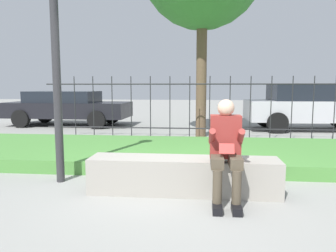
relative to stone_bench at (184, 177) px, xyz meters
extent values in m
plane|color=gray|center=(-0.08, 0.00, -0.21)|extent=(60.00, 60.00, 0.00)
cube|color=gray|center=(0.00, 0.00, 0.03)|extent=(2.55, 0.52, 0.48)
cube|color=slate|center=(0.00, 0.00, -0.17)|extent=(2.45, 0.48, 0.08)
cube|color=black|center=(0.43, -0.66, -0.17)|extent=(0.11, 0.26, 0.09)
cylinder|color=#4C4233|center=(0.43, -0.60, 0.07)|extent=(0.11, 0.11, 0.39)
cube|color=#4C4233|center=(0.43, -0.39, 0.33)|extent=(0.15, 0.42, 0.13)
cube|color=black|center=(0.65, -0.66, -0.17)|extent=(0.11, 0.26, 0.09)
cylinder|color=#4C4233|center=(0.65, -0.60, 0.07)|extent=(0.11, 0.11, 0.39)
cube|color=#4C4233|center=(0.65, -0.39, 0.33)|extent=(0.15, 0.42, 0.13)
cube|color=maroon|center=(0.54, -0.18, 0.60)|extent=(0.38, 0.24, 0.54)
sphere|color=#DBB293|center=(0.54, -0.20, 0.96)|extent=(0.21, 0.21, 0.21)
cylinder|color=maroon|center=(0.36, -0.34, 0.62)|extent=(0.08, 0.29, 0.24)
cylinder|color=maroon|center=(0.71, -0.34, 0.62)|extent=(0.08, 0.29, 0.24)
cube|color=#B2332D|center=(0.54, -0.44, 0.49)|extent=(0.18, 0.09, 0.13)
cube|color=#4C893D|center=(-0.08, 2.13, -0.10)|extent=(9.75, 2.86, 0.22)
cylinder|color=#232326|center=(-0.08, 4.22, 0.12)|extent=(7.75, 0.03, 0.03)
cylinder|color=#232326|center=(-0.08, 4.22, 1.28)|extent=(7.75, 0.03, 0.03)
cylinder|color=#232326|center=(-3.69, 4.22, 0.63)|extent=(0.02, 0.02, 1.70)
cylinder|color=#232326|center=(-3.18, 4.22, 0.63)|extent=(0.02, 0.02, 1.70)
cylinder|color=#232326|center=(-2.66, 4.22, 0.63)|extent=(0.02, 0.02, 1.70)
cylinder|color=#232326|center=(-2.14, 4.22, 0.63)|extent=(0.02, 0.02, 1.70)
cylinder|color=#232326|center=(-1.63, 4.22, 0.63)|extent=(0.02, 0.02, 1.70)
cylinder|color=#232326|center=(-1.11, 4.22, 0.63)|extent=(0.02, 0.02, 1.70)
cylinder|color=#232326|center=(-0.59, 4.22, 0.63)|extent=(0.02, 0.02, 1.70)
cylinder|color=#232326|center=(-0.08, 4.22, 0.63)|extent=(0.02, 0.02, 1.70)
cylinder|color=#232326|center=(0.44, 4.22, 0.63)|extent=(0.02, 0.02, 1.70)
cylinder|color=#232326|center=(0.95, 4.22, 0.63)|extent=(0.02, 0.02, 1.70)
cylinder|color=#232326|center=(1.47, 4.22, 0.63)|extent=(0.02, 0.02, 1.70)
cylinder|color=#232326|center=(1.99, 4.22, 0.63)|extent=(0.02, 0.02, 1.70)
cylinder|color=#232326|center=(2.50, 4.22, 0.63)|extent=(0.02, 0.02, 1.70)
cylinder|color=#232326|center=(3.02, 4.22, 0.63)|extent=(0.02, 0.02, 1.70)
cylinder|color=#232326|center=(3.54, 4.22, 0.63)|extent=(0.02, 0.02, 1.70)
cube|color=#B7B7BC|center=(3.79, 6.80, 0.44)|extent=(4.17, 1.83, 0.65)
cube|color=black|center=(3.63, 6.79, 1.02)|extent=(2.32, 1.56, 0.52)
cylinder|color=black|center=(2.55, 5.93, 0.11)|extent=(0.65, 0.22, 0.65)
cylinder|color=black|center=(2.49, 7.58, 0.11)|extent=(0.65, 0.22, 0.65)
cube|color=black|center=(-4.64, 7.24, 0.37)|extent=(4.47, 1.84, 0.54)
cube|color=black|center=(-4.81, 7.24, 0.84)|extent=(2.47, 1.58, 0.40)
cylinder|color=black|center=(-3.29, 6.36, 0.10)|extent=(0.63, 0.22, 0.62)
cylinder|color=black|center=(-3.24, 8.05, 0.10)|extent=(0.63, 0.22, 0.62)
cylinder|color=black|center=(-6.03, 6.43, 0.10)|extent=(0.63, 0.22, 0.62)
cylinder|color=black|center=(-5.99, 8.12, 0.10)|extent=(0.63, 0.22, 0.62)
cylinder|color=#2D2D30|center=(-1.89, 0.34, 1.44)|extent=(0.12, 0.12, 3.31)
cylinder|color=brown|center=(0.21, 5.06, 1.66)|extent=(0.29, 0.29, 3.76)
camera|label=1|loc=(0.23, -4.32, 1.23)|focal=35.00mm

